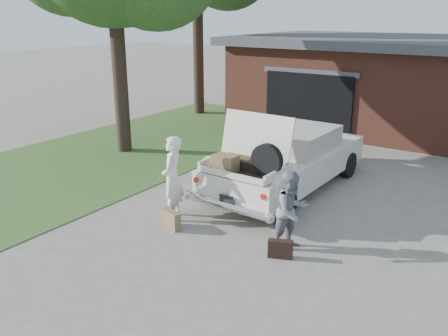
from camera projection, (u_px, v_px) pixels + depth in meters
The scene contains 8 objects.
ground at pixel (208, 226), 9.76m from camera, with size 90.00×90.00×0.00m, color gray.
grass_strip at pixel (124, 150), 15.05m from camera, with size 6.00×16.00×0.02m, color #2D4C1E.
house at pixel (409, 83), 17.70m from camera, with size 12.80×7.80×3.30m.
sedan at pixel (287, 159), 11.58m from camera, with size 2.16×5.26×2.14m.
woman_left at pixel (172, 178), 9.88m from camera, with size 0.65×0.43×1.79m, color white.
woman_right at pixel (292, 211), 8.61m from camera, with size 0.73×0.57×1.50m, color gray.
suitcase_left at pixel (172, 219), 9.63m from camera, with size 0.48×0.15×0.37m, color olive.
suitcase_right at pixel (280, 249), 8.46m from camera, with size 0.44×0.14×0.34m, color black.
Camera 1 is at (5.29, -7.15, 4.21)m, focal length 38.00 mm.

